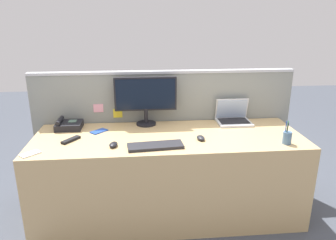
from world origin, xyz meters
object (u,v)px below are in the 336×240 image
at_px(desk_phone, 68,125).
at_px(computer_mouse_right_hand, 113,145).
at_px(tv_remote, 71,140).
at_px(keyboard_main, 155,146).
at_px(desktop_monitor, 146,97).
at_px(pen_cup, 287,137).
at_px(computer_mouse_left_hand, 201,138).
at_px(laptop, 233,117).
at_px(cell_phone_white_slab, 30,154).
at_px(cell_phone_blue_case, 99,131).

height_order(desk_phone, computer_mouse_right_hand, desk_phone).
bearing_deg(tv_remote, keyboard_main, 19.94).
xyz_separation_m(desktop_monitor, tv_remote, (-0.60, -0.36, -0.25)).
distance_m(desk_phone, pen_cup, 1.82).
bearing_deg(computer_mouse_left_hand, laptop, 39.64).
xyz_separation_m(desktop_monitor, computer_mouse_left_hand, (0.42, -0.42, -0.24)).
relative_size(laptop, computer_mouse_right_hand, 3.03).
xyz_separation_m(pen_cup, cell_phone_white_slab, (-1.91, -0.02, -0.05)).
bearing_deg(tv_remote, pen_cup, 28.52).
height_order(computer_mouse_left_hand, tv_remote, computer_mouse_left_hand).
bearing_deg(cell_phone_white_slab, computer_mouse_left_hand, 52.84).
bearing_deg(desk_phone, desktop_monitor, 4.66).
bearing_deg(tv_remote, desk_phone, 139.80).
bearing_deg(desk_phone, computer_mouse_left_hand, -18.57).
distance_m(desktop_monitor, laptop, 0.83).
bearing_deg(desktop_monitor, computer_mouse_left_hand, -45.25).
bearing_deg(computer_mouse_left_hand, cell_phone_blue_case, 155.14).
relative_size(desktop_monitor, cell_phone_white_slab, 4.04).
distance_m(computer_mouse_left_hand, pen_cup, 0.66).
xyz_separation_m(computer_mouse_right_hand, cell_phone_white_slab, (-0.58, -0.09, -0.01)).
distance_m(keyboard_main, computer_mouse_left_hand, 0.39).
height_order(laptop, cell_phone_white_slab, laptop).
xyz_separation_m(laptop, cell_phone_white_slab, (-1.64, -0.57, -0.05)).
bearing_deg(tv_remote, computer_mouse_left_hand, 31.86).
height_order(computer_mouse_left_hand, pen_cup, pen_cup).
distance_m(computer_mouse_right_hand, tv_remote, 0.37).
bearing_deg(computer_mouse_right_hand, cell_phone_blue_case, 123.99).
bearing_deg(desktop_monitor, desk_phone, -175.34).
bearing_deg(pen_cup, keyboard_main, 178.60).
bearing_deg(keyboard_main, cell_phone_white_slab, 177.90).
bearing_deg(tv_remote, laptop, 49.22).
distance_m(computer_mouse_right_hand, cell_phone_white_slab, 0.59).
relative_size(keyboard_main, computer_mouse_right_hand, 4.16).
bearing_deg(computer_mouse_left_hand, cell_phone_white_slab, -179.89).
bearing_deg(keyboard_main, computer_mouse_left_hand, 12.39).
relative_size(laptop, pen_cup, 1.63).
bearing_deg(keyboard_main, cell_phone_blue_case, 135.37).
relative_size(computer_mouse_right_hand, cell_phone_white_slab, 0.73).
bearing_deg(computer_mouse_right_hand, computer_mouse_left_hand, 17.05).
bearing_deg(computer_mouse_left_hand, tv_remote, 168.81).
bearing_deg(cell_phone_white_slab, desktop_monitor, 80.39).
distance_m(keyboard_main, cell_phone_blue_case, 0.59).
bearing_deg(desk_phone, cell_phone_blue_case, -21.70).
bearing_deg(cell_phone_blue_case, pen_cup, 29.71).
height_order(pen_cup, cell_phone_white_slab, pen_cup).
bearing_deg(cell_phone_blue_case, computer_mouse_right_hand, -21.73).
bearing_deg(keyboard_main, desktop_monitor, 90.44).
relative_size(cell_phone_blue_case, tv_remote, 0.83).
bearing_deg(desk_phone, computer_mouse_right_hand, -46.85).
bearing_deg(pen_cup, desktop_monitor, 152.01).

